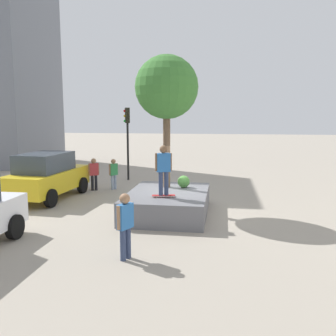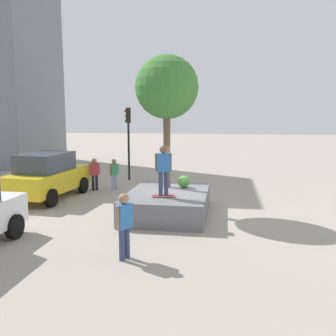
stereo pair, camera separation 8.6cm
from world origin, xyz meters
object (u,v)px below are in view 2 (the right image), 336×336
skateboarder (163,167)px  taxi_cab (48,175)px  pedestrian_crossing (124,222)px  bystander_watching (114,172)px  skateboard (163,196)px  passerby_with_bag (95,172)px  traffic_light_corner (128,131)px  plaza_tree (167,88)px  planter_ledge (168,203)px

skateboarder → taxi_cab: skateboarder is taller
skateboarder → pedestrian_crossing: (-3.56, 0.40, -0.93)m
bystander_watching → taxi_cab: bearing=137.2°
skateboard → bystander_watching: (5.01, 3.37, -0.02)m
skateboarder → passerby_with_bag: skateboarder is taller
bystander_watching → passerby_with_bag: bearing=112.4°
skateboarder → traffic_light_corner: traffic_light_corner is taller
plaza_tree → bystander_watching: 5.92m
skateboarder → passerby_with_bag: bearing=42.5°
taxi_cab → pedestrian_crossing: 8.06m
planter_ledge → passerby_with_bag: (3.74, 4.27, 0.50)m
pedestrian_crossing → traffic_light_corner: bearing=14.7°
plaza_tree → skateboard: bearing=-174.4°
skateboarder → passerby_with_bag: (4.65, 4.26, -1.01)m
planter_ledge → pedestrian_crossing: pedestrian_crossing is taller
planter_ledge → bystander_watching: bystander_watching is taller
taxi_cab → planter_ledge: bearing=-106.4°
pedestrian_crossing → skateboarder: bearing=-6.4°
passerby_with_bag → skateboarder: bearing=-137.5°
taxi_cab → skateboarder: bearing=-114.5°
pedestrian_crossing → taxi_cab: bearing=40.5°
traffic_light_corner → taxi_cab: bearing=156.1°
traffic_light_corner → plaza_tree: bearing=-151.7°
skateboard → traffic_light_corner: bearing=23.5°
planter_ledge → skateboard: skateboard is taller
plaza_tree → passerby_with_bag: 6.25m
plaza_tree → taxi_cab: bearing=82.1°
taxi_cab → traffic_light_corner: bearing=-23.9°
passerby_with_bag → planter_ledge: bearing=-131.2°
passerby_with_bag → pedestrian_crossing: 9.07m
pedestrian_crossing → plaza_tree: bearing=-2.3°
passerby_with_bag → pedestrian_crossing: bearing=-154.8°
passerby_with_bag → bystander_watching: 0.96m
skateboard → pedestrian_crossing: bearing=173.6°
taxi_cab → plaza_tree: bearing=-97.9°
skateboard → bystander_watching: size_ratio=0.54×
skateboard → traffic_light_corner: traffic_light_corner is taller
plaza_tree → skateboarder: 3.33m
skateboard → taxi_cab: size_ratio=0.18×
skateboard → passerby_with_bag: passerby_with_bag is taller
plaza_tree → passerby_with_bag: plaza_tree is taller
planter_ledge → skateboard: size_ratio=4.98×
skateboard → passerby_with_bag: (4.65, 4.26, 0.02)m
traffic_light_corner → passerby_with_bag: (-3.07, 0.90, -1.90)m
plaza_tree → passerby_with_bag: bearing=55.2°
plaza_tree → pedestrian_crossing: size_ratio=2.96×
traffic_light_corner → passerby_with_bag: size_ratio=2.58×
taxi_cab → bystander_watching: (2.44, -2.26, -0.16)m
plaza_tree → taxi_cab: (0.76, 5.46, -3.67)m
bystander_watching → pedestrian_crossing: (-8.57, -2.97, 0.11)m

